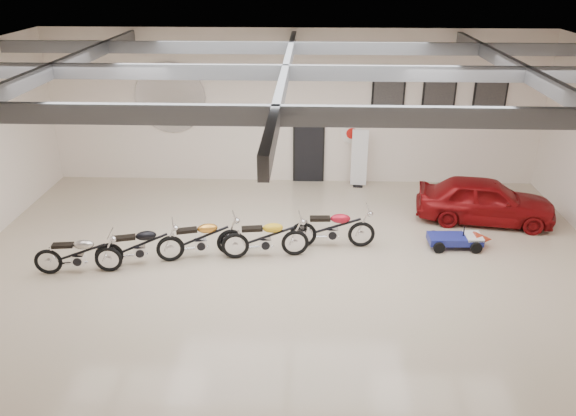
{
  "coord_description": "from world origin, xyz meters",
  "views": [
    {
      "loc": [
        0.52,
        -11.88,
        6.95
      ],
      "look_at": [
        0.0,
        1.2,
        1.1
      ],
      "focal_mm": 35.0,
      "sensor_mm": 36.0,
      "label": 1
    }
  ],
  "objects_px": {
    "motorcycle_gold": "(200,238)",
    "motorcycle_yellow": "(265,237)",
    "go_kart": "(461,237)",
    "motorcycle_silver": "(77,253)",
    "motorcycle_black": "(139,245)",
    "banner_stand": "(359,159)",
    "vintage_car": "(485,200)",
    "motorcycle_red": "(332,227)"
  },
  "relations": [
    {
      "from": "motorcycle_black",
      "to": "go_kart",
      "type": "height_order",
      "value": "motorcycle_black"
    },
    {
      "from": "motorcycle_silver",
      "to": "vintage_car",
      "type": "xyz_separation_m",
      "value": [
        10.51,
        3.34,
        0.12
      ]
    },
    {
      "from": "vintage_car",
      "to": "motorcycle_red",
      "type": "bearing_deg",
      "value": 121.02
    },
    {
      "from": "banner_stand",
      "to": "motorcycle_silver",
      "type": "relative_size",
      "value": 0.95
    },
    {
      "from": "motorcycle_gold",
      "to": "motorcycle_red",
      "type": "height_order",
      "value": "motorcycle_red"
    },
    {
      "from": "motorcycle_red",
      "to": "vintage_car",
      "type": "bearing_deg",
      "value": 18.91
    },
    {
      "from": "motorcycle_black",
      "to": "motorcycle_yellow",
      "type": "height_order",
      "value": "motorcycle_yellow"
    },
    {
      "from": "motorcycle_yellow",
      "to": "motorcycle_red",
      "type": "distance_m",
      "value": 1.81
    },
    {
      "from": "motorcycle_silver",
      "to": "banner_stand",
      "type": "bearing_deg",
      "value": 32.5
    },
    {
      "from": "motorcycle_red",
      "to": "go_kart",
      "type": "distance_m",
      "value": 3.36
    },
    {
      "from": "motorcycle_gold",
      "to": "vintage_car",
      "type": "relative_size",
      "value": 0.56
    },
    {
      "from": "motorcycle_silver",
      "to": "motorcycle_red",
      "type": "xyz_separation_m",
      "value": [
        6.11,
        1.58,
        0.04
      ]
    },
    {
      "from": "motorcycle_red",
      "to": "vintage_car",
      "type": "xyz_separation_m",
      "value": [
        4.4,
        1.76,
        0.08
      ]
    },
    {
      "from": "motorcycle_gold",
      "to": "go_kart",
      "type": "bearing_deg",
      "value": -8.87
    },
    {
      "from": "vintage_car",
      "to": "motorcycle_gold",
      "type": "bearing_deg",
      "value": 116.99
    },
    {
      "from": "motorcycle_gold",
      "to": "go_kart",
      "type": "height_order",
      "value": "motorcycle_gold"
    },
    {
      "from": "motorcycle_yellow",
      "to": "vintage_car",
      "type": "xyz_separation_m",
      "value": [
        6.1,
        2.38,
        0.09
      ]
    },
    {
      "from": "motorcycle_gold",
      "to": "motorcycle_yellow",
      "type": "xyz_separation_m",
      "value": [
        1.62,
        0.1,
        0.01
      ]
    },
    {
      "from": "motorcycle_silver",
      "to": "vintage_car",
      "type": "relative_size",
      "value": 0.53
    },
    {
      "from": "motorcycle_yellow",
      "to": "motorcycle_gold",
      "type": "bearing_deg",
      "value": 175.28
    },
    {
      "from": "go_kart",
      "to": "motorcycle_silver",
      "type": "bearing_deg",
      "value": -171.55
    },
    {
      "from": "go_kart",
      "to": "vintage_car",
      "type": "distance_m",
      "value": 1.99
    },
    {
      "from": "motorcycle_silver",
      "to": "go_kart",
      "type": "distance_m",
      "value": 9.61
    },
    {
      "from": "motorcycle_yellow",
      "to": "banner_stand",
      "type": "bearing_deg",
      "value": 52.77
    },
    {
      "from": "motorcycle_gold",
      "to": "vintage_car",
      "type": "xyz_separation_m",
      "value": [
        7.72,
        2.48,
        0.09
      ]
    },
    {
      "from": "motorcycle_yellow",
      "to": "motorcycle_black",
      "type": "bearing_deg",
      "value": -178.72
    },
    {
      "from": "banner_stand",
      "to": "motorcycle_red",
      "type": "distance_m",
      "value": 4.41
    },
    {
      "from": "motorcycle_black",
      "to": "motorcycle_yellow",
      "type": "bearing_deg",
      "value": -6.14
    },
    {
      "from": "motorcycle_silver",
      "to": "go_kart",
      "type": "xyz_separation_m",
      "value": [
        9.46,
        1.68,
        -0.22
      ]
    },
    {
      "from": "go_kart",
      "to": "motorcycle_yellow",
      "type": "bearing_deg",
      "value": -173.53
    },
    {
      "from": "motorcycle_black",
      "to": "motorcycle_red",
      "type": "relative_size",
      "value": 0.95
    },
    {
      "from": "motorcycle_red",
      "to": "motorcycle_gold",
      "type": "bearing_deg",
      "value": -170.75
    },
    {
      "from": "banner_stand",
      "to": "vintage_car",
      "type": "bearing_deg",
      "value": -30.86
    },
    {
      "from": "motorcycle_gold",
      "to": "motorcycle_red",
      "type": "bearing_deg",
      "value": -3.7
    },
    {
      "from": "motorcycle_yellow",
      "to": "go_kart",
      "type": "relative_size",
      "value": 1.28
    },
    {
      "from": "banner_stand",
      "to": "motorcycle_black",
      "type": "relative_size",
      "value": 0.93
    },
    {
      "from": "motorcycle_yellow",
      "to": "motorcycle_red",
      "type": "xyz_separation_m",
      "value": [
        1.7,
        0.62,
        0.01
      ]
    },
    {
      "from": "vintage_car",
      "to": "motorcycle_yellow",
      "type": "bearing_deg",
      "value": 120.48
    },
    {
      "from": "banner_stand",
      "to": "motorcycle_gold",
      "type": "height_order",
      "value": "banner_stand"
    },
    {
      "from": "motorcycle_black",
      "to": "motorcycle_gold",
      "type": "bearing_deg",
      "value": 0.41
    },
    {
      "from": "motorcycle_silver",
      "to": "vintage_car",
      "type": "height_order",
      "value": "vintage_car"
    },
    {
      "from": "motorcycle_gold",
      "to": "vintage_car",
      "type": "distance_m",
      "value": 8.11
    }
  ]
}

